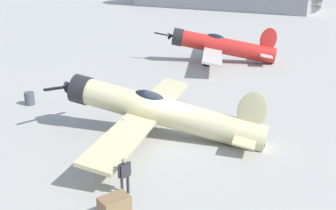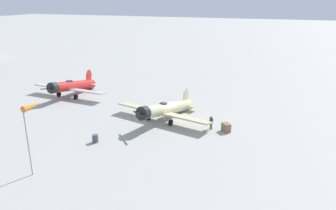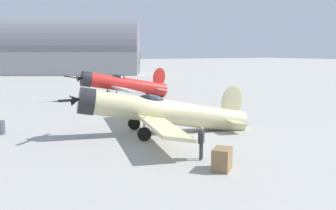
{
  "view_description": "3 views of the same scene",
  "coord_description": "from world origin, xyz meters",
  "px_view_note": "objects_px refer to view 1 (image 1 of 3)",
  "views": [
    {
      "loc": [
        20.4,
        0.9,
        8.98
      ],
      "look_at": [
        -0.0,
        0.0,
        1.8
      ],
      "focal_mm": 43.9,
      "sensor_mm": 36.0,
      "label": 1
    },
    {
      "loc": [
        13.4,
        -36.29,
        14.8
      ],
      "look_at": [
        -0.0,
        0.0,
        1.8
      ],
      "focal_mm": 34.73,
      "sensor_mm": 36.0,
      "label": 2
    },
    {
      "loc": [
        20.47,
        -11.41,
        5.16
      ],
      "look_at": [
        -0.0,
        0.0,
        1.8
      ],
      "focal_mm": 40.34,
      "sensor_mm": 36.0,
      "label": 3
    }
  ],
  "objects_px": {
    "airplane_foreground": "(159,111)",
    "airplane_mid_apron": "(220,46)",
    "ground_crew_mechanic": "(125,173)",
    "fuel_drum": "(29,98)",
    "equipment_crate": "(115,209)"
  },
  "relations": [
    {
      "from": "airplane_foreground",
      "to": "airplane_mid_apron",
      "type": "relative_size",
      "value": 1.03
    },
    {
      "from": "ground_crew_mechanic",
      "to": "fuel_drum",
      "type": "relative_size",
      "value": 1.91
    },
    {
      "from": "airplane_foreground",
      "to": "ground_crew_mechanic",
      "type": "height_order",
      "value": "airplane_foreground"
    },
    {
      "from": "airplane_mid_apron",
      "to": "equipment_crate",
      "type": "bearing_deg",
      "value": 81.6
    },
    {
      "from": "fuel_drum",
      "to": "airplane_foreground",
      "type": "bearing_deg",
      "value": 62.14
    },
    {
      "from": "ground_crew_mechanic",
      "to": "fuel_drum",
      "type": "xyz_separation_m",
      "value": [
        -10.72,
        -7.88,
        -0.55
      ]
    },
    {
      "from": "fuel_drum",
      "to": "equipment_crate",
      "type": "bearing_deg",
      "value": 31.79
    },
    {
      "from": "airplane_foreground",
      "to": "equipment_crate",
      "type": "height_order",
      "value": "airplane_foreground"
    },
    {
      "from": "ground_crew_mechanic",
      "to": "fuel_drum",
      "type": "bearing_deg",
      "value": 173.27
    },
    {
      "from": "fuel_drum",
      "to": "airplane_mid_apron",
      "type": "bearing_deg",
      "value": 133.28
    },
    {
      "from": "airplane_foreground",
      "to": "airplane_mid_apron",
      "type": "bearing_deg",
      "value": -91.07
    },
    {
      "from": "ground_crew_mechanic",
      "to": "airplane_mid_apron",
      "type": "bearing_deg",
      "value": 123.68
    },
    {
      "from": "equipment_crate",
      "to": "ground_crew_mechanic",
      "type": "bearing_deg",
      "value": 176.15
    },
    {
      "from": "equipment_crate",
      "to": "airplane_mid_apron",
      "type": "bearing_deg",
      "value": 167.37
    },
    {
      "from": "airplane_foreground",
      "to": "ground_crew_mechanic",
      "type": "relative_size",
      "value": 8.14
    }
  ]
}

